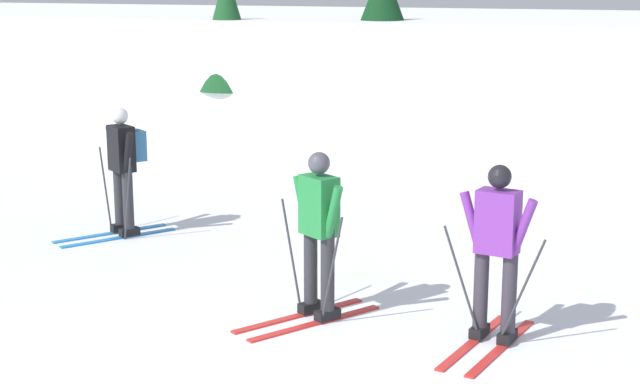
% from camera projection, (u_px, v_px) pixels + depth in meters
% --- Properties ---
extents(far_snow_ridge, '(80.00, 8.95, 2.37)m').
position_uv_depth(far_snow_ridge, '(525.00, 66.00, 23.69)').
color(far_snow_ridge, white).
rests_on(far_snow_ridge, ground).
extents(skier_black, '(1.24, 1.51, 1.71)m').
position_uv_depth(skier_black, '(124.00, 164.00, 12.84)').
color(skier_black, '#237AC6').
rests_on(skier_black, ground).
extents(skier_green, '(1.19, 1.54, 1.71)m').
position_uv_depth(skier_green, '(318.00, 230.00, 9.73)').
color(skier_green, red).
rests_on(skier_green, ground).
extents(skier_purple, '(0.99, 1.64, 1.71)m').
position_uv_depth(skier_purple, '(496.00, 248.00, 9.10)').
color(skier_purple, red).
rests_on(skier_purple, ground).
extents(conifer_far_left, '(1.54, 1.54, 3.50)m').
position_uv_depth(conifer_far_left, '(227.00, 30.00, 21.86)').
color(conifer_far_left, '#513823').
rests_on(conifer_far_left, ground).
extents(conifer_far_right, '(2.19, 2.19, 3.62)m').
position_uv_depth(conifer_far_right, '(382.00, 28.00, 21.62)').
color(conifer_far_right, '#513823').
rests_on(conifer_far_right, ground).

